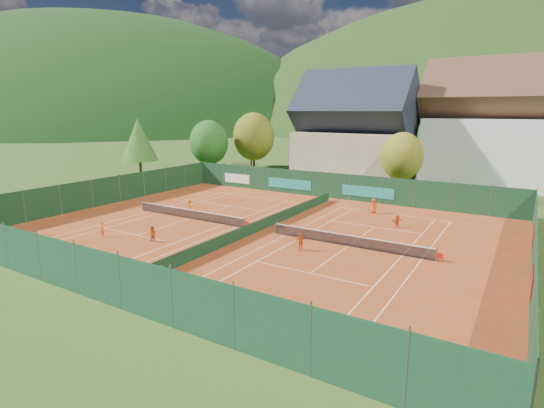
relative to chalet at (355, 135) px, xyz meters
The scene contains 28 objects.
ground 30.87m from the chalet, 84.29° to the right, with size 600.00×600.00×0.00m, color #2D4B17.
clay_pad 30.87m from the chalet, 84.29° to the right, with size 40.00×32.00×0.01m, color #9E3B17.
court_markings_left 31.12m from the chalet, 99.46° to the right, with size 11.03×23.83×0.00m.
court_markings_right 32.63m from the chalet, 69.86° to the right, with size 11.03×23.83×0.00m.
tennis_net_left 31.00m from the chalet, 99.17° to the right, with size 13.30×0.10×1.02m.
tennis_net_right 32.59m from the chalet, 69.60° to the right, with size 13.30×0.10×1.02m.
court_divider 30.77m from the chalet, 84.29° to the right, with size 0.03×28.80×1.00m.
fence_north 15.14m from the chalet, 79.70° to the right, with size 40.00×0.10×3.00m.
fence_south 46.38m from the chalet, 86.27° to the right, with size 40.00×0.04×3.00m.
fence_west 34.86m from the chalet, 119.54° to the right, with size 0.04×32.00×3.00m.
fence_east 38.11m from the chalet, 52.48° to the right, with size 0.09×32.00×3.00m.
chalet is the anchor object (origin of this frame).
hotel_block_a 19.94m from the chalet, 17.53° to the left, with size 21.60×11.00×17.25m.
tree_west_front 21.51m from the chalet, 152.24° to the right, with size 5.72×5.72×8.69m.
tree_west_mid 15.53m from the chalet, 165.07° to the right, with size 6.44×6.44×9.78m.
tree_west_back 21.38m from the chalet, 169.22° to the left, with size 5.60×5.60×10.00m.
tree_center 12.19m from the chalet, 41.63° to the right, with size 5.01×5.01×7.60m.
tree_west_side 30.81m from the chalet, 144.25° to the right, with size 5.04×5.04×9.00m.
ball_hopper 45.59m from the chalet, 68.55° to the right, with size 0.34×0.34×0.80m.
loose_ball_0 38.17m from the chalet, 98.73° to the right, with size 0.07×0.07×0.07m, color #CCD833.
loose_ball_1 39.95m from the chalet, 78.29° to the right, with size 0.07×0.07×0.07m, color #CCD833.
loose_ball_2 24.35m from the chalet, 82.88° to the right, with size 0.07×0.07×0.07m, color #CCD833.
player_left_near 39.26m from the chalet, 100.54° to the right, with size 0.46×0.31×1.27m, color orange.
player_left_mid 37.55m from the chalet, 93.88° to the right, with size 0.63×0.49×1.29m, color #CA5111.
player_left_far 29.48m from the chalet, 103.35° to the right, with size 0.89×0.51×1.38m, color orange.
player_right_near 34.35m from the chalet, 75.66° to the right, with size 0.80×0.33×1.37m, color #DC4A13.
player_right_far_a 21.61m from the chalet, 63.65° to the right, with size 0.74×0.48×1.51m, color #DC4413.
player_right_far_b 26.77m from the chalet, 60.81° to the right, with size 1.10×0.35×1.18m, color #DD5C13.
Camera 1 is at (19.13, -29.33, 10.21)m, focal length 28.00 mm.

